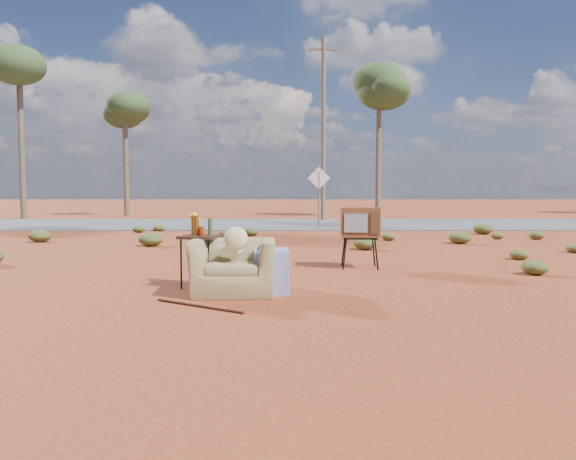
{
  "coord_description": "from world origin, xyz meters",
  "views": [
    {
      "loc": [
        0.39,
        -7.41,
        1.42
      ],
      "look_at": [
        0.41,
        1.04,
        0.8
      ],
      "focal_mm": 35.0,
      "sensor_mm": 36.0,
      "label": 1
    }
  ],
  "objects": [
    {
      "name": "ground",
      "position": [
        0.0,
        0.0,
        0.0
      ],
      "size": [
        140.0,
        140.0,
        0.0
      ],
      "primitive_type": "plane",
      "color": "#94401D",
      "rests_on": "ground"
    },
    {
      "name": "highway",
      "position": [
        0.0,
        15.0,
        0.02
      ],
      "size": [
        140.0,
        7.0,
        0.04
      ],
      "primitive_type": "cube",
      "color": "#565659",
      "rests_on": "ground"
    },
    {
      "name": "armchair",
      "position": [
        -0.25,
        0.17,
        0.46
      ],
      "size": [
        1.35,
        0.89,
        0.99
      ],
      "rotation": [
        0.0,
        0.0,
        0.04
      ],
      "color": "#8F7C4E",
      "rests_on": "ground"
    },
    {
      "name": "tv_unit",
      "position": [
        1.7,
        2.59,
        0.81
      ],
      "size": [
        0.7,
        0.58,
        1.09
      ],
      "rotation": [
        0.0,
        0.0,
        -0.04
      ],
      "color": "black",
      "rests_on": "ground"
    },
    {
      "name": "side_table",
      "position": [
        -0.88,
        0.65,
        0.78
      ],
      "size": [
        0.64,
        0.64,
        1.05
      ],
      "rotation": [
        0.0,
        0.0,
        -0.27
      ],
      "color": "#351F13",
      "rests_on": "ground"
    },
    {
      "name": "rusty_bar",
      "position": [
        -0.67,
        -0.76,
        0.02
      ],
      "size": [
        1.16,
        0.79,
        0.04
      ],
      "primitive_type": "cylinder",
      "rotation": [
        0.0,
        1.57,
        -0.59
      ],
      "color": "#4B2014",
      "rests_on": "ground"
    },
    {
      "name": "road_sign",
      "position": [
        1.5,
        12.0,
        1.5
      ],
      "size": [
        0.78,
        0.06,
        2.19
      ],
      "color": "brown",
      "rests_on": "ground"
    },
    {
      "name": "eucalyptus_left",
      "position": [
        -12.0,
        19.0,
        6.92
      ],
      "size": [
        3.2,
        3.2,
        8.1
      ],
      "color": "brown",
      "rests_on": "ground"
    },
    {
      "name": "eucalyptus_near_left",
      "position": [
        -8.0,
        22.0,
        5.45
      ],
      "size": [
        3.2,
        3.2,
        6.6
      ],
      "color": "brown",
      "rests_on": "ground"
    },
    {
      "name": "eucalyptus_center",
      "position": [
        5.0,
        21.0,
        6.43
      ],
      "size": [
        3.2,
        3.2,
        7.6
      ],
      "color": "brown",
      "rests_on": "ground"
    },
    {
      "name": "utility_pole_center",
      "position": [
        2.0,
        17.5,
        4.15
      ],
      "size": [
        1.4,
        0.2,
        8.0
      ],
      "color": "brown",
      "rests_on": "ground"
    },
    {
      "name": "scrub_patch",
      "position": [
        -0.82,
        4.41,
        0.14
      ],
      "size": [
        17.49,
        8.07,
        0.33
      ],
      "color": "#535926",
      "rests_on": "ground"
    }
  ]
}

